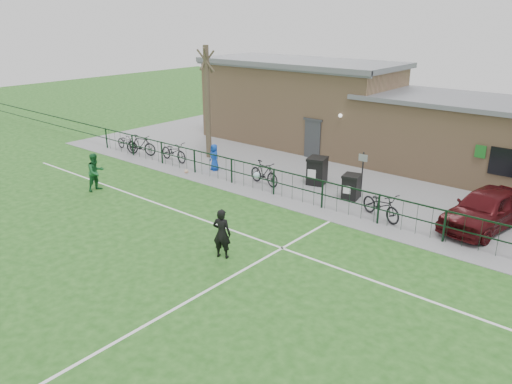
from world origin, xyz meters
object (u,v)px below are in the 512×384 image
Objects in this scene: bicycle_d at (264,173)px; spectator_child at (214,157)px; bare_tree at (207,103)px; wheelie_bin_left at (317,172)px; bicycle_b at (141,145)px; bicycle_a at (127,142)px; wheelie_bin_right at (351,188)px; bicycle_c at (174,151)px; sign_post at (362,175)px; ball_ground at (186,171)px; car_maroon at (486,209)px; bicycle_e at (381,205)px; outfield_player at (96,172)px.

bicycle_d is 3.38m from spectator_child.
bare_tree is 7.53m from wheelie_bin_left.
bare_tree is at bearing -73.86° from bicycle_b.
bare_tree is at bearing -64.04° from bicycle_a.
wheelie_bin_right is 10.27m from bicycle_c.
bicycle_a is at bearing 173.99° from wheelie_bin_left.
wheelie_bin_right is 0.49× the size of sign_post.
ball_ground is at bearing -177.54° from wheelie_bin_right.
car_maroon reaches higher than wheelie_bin_left.
wheelie_bin_right is 2.31m from bicycle_e.
bicycle_e is at bearing -107.19° from bicycle_b.
sign_post is 1.05× the size of bicycle_b.
bicycle_d is 4.28m from ball_ground.
sign_post reaches higher than bicycle_c.
wheelie_bin_left is 0.66× the size of bicycle_a.
bicycle_c is 1.18× the size of outfield_player.
bare_tree reaches higher than wheelie_bin_left.
ball_ground is (-8.13, -2.08, -0.41)m from wheelie_bin_right.
ball_ground is at bearing -20.00° from outfield_player.
outfield_player reaches higher than bicycle_c.
bare_tree reaches higher than spectator_child.
bicycle_b reaches higher than bicycle_e.
bicycle_b is 5.20m from spectator_child.
spectator_child is (5.16, 0.59, 0.10)m from bicycle_b.
ball_ground is (5.98, -0.85, -0.38)m from bicycle_a.
wheelie_bin_right is at bearing -117.28° from sign_post.
bicycle_e is (1.75, -1.64, -0.46)m from sign_post.
sign_post reaches higher than outfield_player.
sign_post is at bearing -77.91° from bicycle_c.
bare_tree is 14.89m from car_maroon.
bicycle_e is (-3.37, -1.64, -0.22)m from car_maroon.
bicycle_c reaches higher than ball_ground.
bicycle_b is 1.02× the size of bicycle_d.
bicycle_b is at bearing 102.82° from bicycle_d.
spectator_child reaches higher than bicycle_d.
sign_post is 11.74m from outfield_player.
bicycle_c is (3.89, 0.20, 0.06)m from bicycle_a.
bicycle_a is at bearing 96.97° from bicycle_c.
bare_tree reaches higher than bicycle_d.
bicycle_c is at bearing -171.95° from sign_post.
bicycle_a is at bearing 65.68° from bicycle_b.
bicycle_c is (-10.22, -1.03, 0.04)m from wheelie_bin_right.
bicycle_c is at bearing 5.13° from outfield_player.
bare_tree is 3.21× the size of bicycle_d.
car_maroon reaches higher than spectator_child.
sign_post reaches higher than ball_ground.
bicycle_d is at bearing -85.43° from bicycle_a.
bicycle_b is 14.54m from bicycle_e.
wheelie_bin_left is 0.58× the size of bicycle_c.
bicycle_b reaches higher than wheelie_bin_right.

